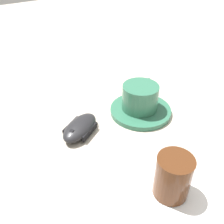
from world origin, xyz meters
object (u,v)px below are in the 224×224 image
(coffee_cup, at_px, (140,97))
(computer_mouse, at_px, (80,127))
(saucer, at_px, (140,110))
(drinking_glass, at_px, (173,176))

(coffee_cup, height_order, computer_mouse, coffee_cup)
(coffee_cup, distance_m, computer_mouse, 0.17)
(saucer, relative_size, coffee_cup, 1.38)
(saucer, xyz_separation_m, drinking_glass, (-0.11, -0.22, 0.04))
(coffee_cup, bearing_deg, saucer, -97.85)
(computer_mouse, xyz_separation_m, drinking_glass, (0.05, -0.23, 0.03))
(coffee_cup, xyz_separation_m, computer_mouse, (-0.17, 0.01, -0.03))
(computer_mouse, bearing_deg, drinking_glass, -77.23)
(saucer, xyz_separation_m, computer_mouse, (-0.17, 0.02, 0.01))
(saucer, distance_m, coffee_cup, 0.04)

